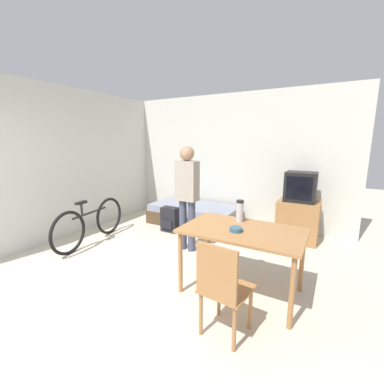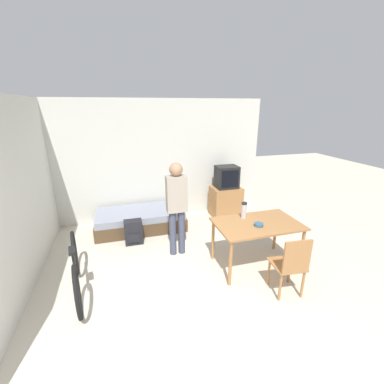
% 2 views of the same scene
% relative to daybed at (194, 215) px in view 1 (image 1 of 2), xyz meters
% --- Properties ---
extents(ground_plane, '(20.00, 20.00, 0.00)m').
position_rel_daybed_xyz_m(ground_plane, '(0.39, -3.26, -0.20)').
color(ground_plane, beige).
extents(wall_back, '(5.21, 0.06, 2.70)m').
position_rel_daybed_xyz_m(wall_back, '(0.39, 0.57, 1.15)').
color(wall_back, silver).
rests_on(wall_back, ground_plane).
extents(wall_left, '(0.06, 4.81, 2.70)m').
position_rel_daybed_xyz_m(wall_left, '(-1.74, -1.36, 1.15)').
color(wall_left, silver).
rests_on(wall_left, ground_plane).
extents(daybed, '(1.87, 0.93, 0.41)m').
position_rel_daybed_xyz_m(daybed, '(0.00, 0.00, 0.00)').
color(daybed, '#4C3823').
rests_on(daybed, ground_plane).
extents(tv, '(0.68, 0.54, 1.23)m').
position_rel_daybed_xyz_m(tv, '(2.04, 0.12, 0.32)').
color(tv, '#9E6B3D').
rests_on(tv, ground_plane).
extents(dining_table, '(1.34, 0.84, 0.77)m').
position_rel_daybed_xyz_m(dining_table, '(1.70, -1.91, 0.48)').
color(dining_table, '#9E6B3D').
rests_on(dining_table, ground_plane).
extents(wooden_chair, '(0.45, 0.45, 0.92)m').
position_rel_daybed_xyz_m(wooden_chair, '(1.78, -2.69, 0.31)').
color(wooden_chair, '#9E6B3D').
rests_on(wooden_chair, ground_plane).
extents(bicycle, '(0.31, 1.66, 0.78)m').
position_rel_daybed_xyz_m(bicycle, '(-1.06, -1.78, 0.15)').
color(bicycle, black).
rests_on(bicycle, ground_plane).
extents(person_standing, '(0.34, 0.22, 1.67)m').
position_rel_daybed_xyz_m(person_standing, '(0.54, -1.20, 0.77)').
color(person_standing, '#3D4256').
rests_on(person_standing, ground_plane).
extents(thermos_flask, '(0.09, 0.09, 0.27)m').
position_rel_daybed_xyz_m(thermos_flask, '(1.57, -1.66, 0.72)').
color(thermos_flask, '#B7B7BC').
rests_on(thermos_flask, dining_table).
extents(mate_bowl, '(0.14, 0.14, 0.05)m').
position_rel_daybed_xyz_m(mate_bowl, '(1.65, -2.01, 0.59)').
color(mate_bowl, '#335670').
rests_on(mate_bowl, dining_table).
extents(backpack, '(0.34, 0.23, 0.48)m').
position_rel_daybed_xyz_m(backpack, '(-0.19, -0.62, 0.03)').
color(backpack, black).
rests_on(backpack, ground_plane).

